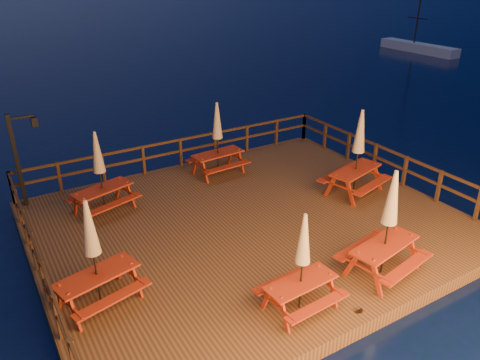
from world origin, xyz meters
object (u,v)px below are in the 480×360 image
Objects in this scene: lamp_post at (21,151)px; picnic_table_1 at (100,171)px; sailboat at (418,48)px; picnic_table_2 at (389,222)px; picnic_table_0 at (93,252)px.

lamp_post reaches higher than picnic_table_1.
sailboat is 4.08× the size of picnic_table_2.
lamp_post is 2.58m from picnic_table_1.
picnic_table_0 is 1.01× the size of picnic_table_1.
sailboat is at bearing 8.24° from picnic_table_1.
lamp_post is at bearing -158.96° from sailboat.
picnic_table_0 is (0.54, -5.94, -0.42)m from lamp_post.
lamp_post is 5.98m from picnic_table_0.
sailboat is (34.61, 13.65, -1.82)m from lamp_post.
picnic_table_0 is 0.95× the size of picnic_table_2.
lamp_post is 37.25m from sailboat.
picnic_table_0 is at bearing 148.08° from picnic_table_2.
picnic_table_1 is (1.88, -1.70, -0.44)m from lamp_post.
picnic_table_1 is at bearing -42.09° from lamp_post.
sailboat is 36.17m from picnic_table_1.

